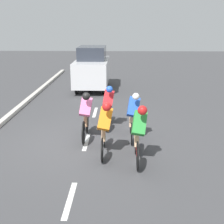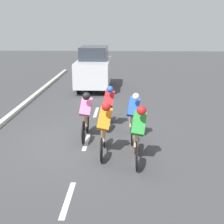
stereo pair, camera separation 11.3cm
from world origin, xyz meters
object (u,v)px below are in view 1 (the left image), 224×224
cyclist_pink (86,114)px  cyclist_green (139,132)px  cyclist_blue (133,115)px  cyclist_orange (105,126)px  cyclist_red (108,105)px  support_car (92,68)px

cyclist_pink → cyclist_green: size_ratio=0.99×
cyclist_blue → cyclist_orange: cyclist_orange is taller
cyclist_pink → cyclist_red: size_ratio=1.02×
cyclist_pink → cyclist_orange: bearing=118.7°
support_car → cyclist_pink: bearing=93.7°
cyclist_red → cyclist_orange: cyclist_orange is taller
cyclist_pink → support_car: support_car is taller
cyclist_orange → cyclist_green: 0.98m
cyclist_green → cyclist_blue: bearing=-86.9°
cyclist_blue → cyclist_red: cyclist_blue is taller
cyclist_pink → support_car: 7.56m
cyclist_pink → cyclist_orange: 1.32m
cyclist_orange → cyclist_green: (-0.88, 0.44, 0.00)m
cyclist_orange → cyclist_green: cyclist_green is taller
cyclist_red → cyclist_green: (-0.89, 2.77, 0.05)m
cyclist_pink → cyclist_blue: bearing=-177.2°
cyclist_pink → support_car: bearing=-86.3°
cyclist_blue → cyclist_pink: bearing=2.8°
cyclist_orange → support_car: (1.11, -8.69, 0.28)m
cyclist_green → support_car: bearing=-77.7°
cyclist_blue → cyclist_orange: (0.79, 1.22, 0.04)m
cyclist_red → support_car: size_ratio=0.43×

